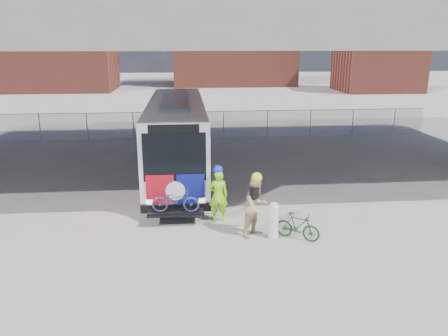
{
  "coord_description": "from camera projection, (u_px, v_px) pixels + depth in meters",
  "views": [
    {
      "loc": [
        -1.61,
        -16.97,
        6.23
      ],
      "look_at": [
        -0.15,
        -0.95,
        1.6
      ],
      "focal_mm": 35.0,
      "sensor_mm": 36.0,
      "label": 1
    }
  ],
  "objects": [
    {
      "name": "ground",
      "position": [
        225.0,
        199.0,
        18.11
      ],
      "size": [
        160.0,
        160.0,
        0.0
      ],
      "primitive_type": "plane",
      "color": "#9E9991",
      "rests_on": "ground"
    },
    {
      "name": "overpass",
      "position": [
        217.0,
        36.0,
        20.13
      ],
      "size": [
        40.0,
        16.0,
        7.95
      ],
      "color": "#605E59",
      "rests_on": "ground"
    },
    {
      "name": "chainlink_fence",
      "position": [
        209.0,
        117.0,
        29.2
      ],
      "size": [
        30.0,
        0.06,
        30.0
      ],
      "color": "gray",
      "rests_on": "ground"
    },
    {
      "name": "bollard",
      "position": [
        274.0,
        219.0,
        14.3
      ],
      "size": [
        0.33,
        0.33,
        1.26
      ],
      "color": "silver",
      "rests_on": "ground"
    },
    {
      "name": "smokestack",
      "position": [
        281.0,
        1.0,
        68.51
      ],
      "size": [
        2.2,
        2.2,
        25.0
      ],
      "primitive_type": "cylinder",
      "color": "brown",
      "rests_on": "ground"
    },
    {
      "name": "brick_buildings",
      "position": [
        203.0,
        49.0,
        62.87
      ],
      "size": [
        54.0,
        22.0,
        12.0
      ],
      "color": "brown",
      "rests_on": "ground"
    },
    {
      "name": "cyclist_tan",
      "position": [
        256.0,
        206.0,
        14.38
      ],
      "size": [
        1.24,
        1.21,
        2.21
      ],
      "rotation": [
        0.0,
        0.0,
        0.69
      ],
      "color": "#CDAF83",
      "rests_on": "ground"
    },
    {
      "name": "cyclist_hivis",
      "position": [
        218.0,
        194.0,
        15.62
      ],
      "size": [
        0.69,
        0.46,
        2.08
      ],
      "rotation": [
        0.0,
        0.0,
        3.15
      ],
      "color": "#84E618",
      "rests_on": "ground"
    },
    {
      "name": "bike_parked",
      "position": [
        298.0,
        226.0,
        14.26
      ],
      "size": [
        1.48,
        1.17,
        0.9
      ],
      "primitive_type": "imported",
      "rotation": [
        0.0,
        0.0,
        0.99
      ],
      "color": "#164721",
      "rests_on": "ground"
    },
    {
      "name": "bus",
      "position": [
        177.0,
        131.0,
        21.24
      ],
      "size": [
        2.67,
        12.92,
        3.69
      ],
      "color": "silver",
      "rests_on": "ground"
    }
  ]
}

